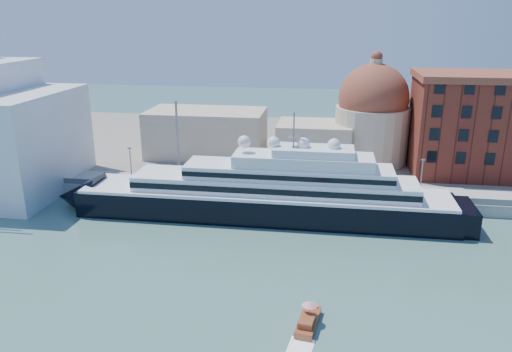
# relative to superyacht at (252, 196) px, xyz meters

# --- Properties ---
(ground) EXTENTS (400.00, 400.00, 0.00)m
(ground) POSITION_rel_superyacht_xyz_m (2.51, -23.00, -4.18)
(ground) COLOR #38605F
(ground) RESTS_ON ground
(quay) EXTENTS (180.00, 10.00, 2.50)m
(quay) POSITION_rel_superyacht_xyz_m (2.51, 11.00, -2.93)
(quay) COLOR gray
(quay) RESTS_ON ground
(land) EXTENTS (260.00, 72.00, 2.00)m
(land) POSITION_rel_superyacht_xyz_m (2.51, 52.00, -3.18)
(land) COLOR slate
(land) RESTS_ON ground
(quay_fence) EXTENTS (180.00, 0.10, 1.20)m
(quay_fence) POSITION_rel_superyacht_xyz_m (2.51, 6.50, -1.08)
(quay_fence) COLOR slate
(quay_fence) RESTS_ON quay
(superyacht) EXTENTS (81.10, 11.24, 24.24)m
(superyacht) POSITION_rel_superyacht_xyz_m (0.00, 0.00, 0.00)
(superyacht) COLOR black
(superyacht) RESTS_ON ground
(service_barge) EXTENTS (10.74, 4.71, 2.34)m
(service_barge) POSITION_rel_superyacht_xyz_m (-50.62, -3.73, -3.51)
(service_barge) COLOR white
(service_barge) RESTS_ON ground
(water_taxi) EXTENTS (3.22, 6.97, 3.19)m
(water_taxi) POSITION_rel_superyacht_xyz_m (12.54, -34.52, -3.42)
(water_taxi) COLOR brown
(water_taxi) RESTS_ON ground
(warehouse) EXTENTS (43.00, 19.00, 23.25)m
(warehouse) POSITION_rel_superyacht_xyz_m (54.51, 29.00, 9.61)
(warehouse) COLOR maroon
(warehouse) RESTS_ON land
(church) EXTENTS (66.00, 18.00, 25.50)m
(church) POSITION_rel_superyacht_xyz_m (8.90, 34.72, 6.72)
(church) COLOR beige
(church) RESTS_ON land
(lamp_posts) EXTENTS (120.80, 2.40, 18.00)m
(lamp_posts) POSITION_rel_superyacht_xyz_m (-10.16, 9.27, 5.66)
(lamp_posts) COLOR slate
(lamp_posts) RESTS_ON quay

